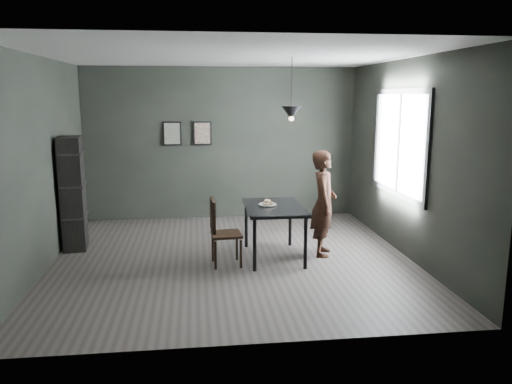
{
  "coord_description": "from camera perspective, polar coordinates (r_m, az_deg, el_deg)",
  "views": [
    {
      "loc": [
        -0.48,
        -6.78,
        2.29
      ],
      "look_at": [
        0.35,
        0.05,
        0.95
      ],
      "focal_mm": 35.0,
      "sensor_mm": 36.0,
      "label": 1
    }
  ],
  "objects": [
    {
      "name": "framed_print_left",
      "position": [
        9.28,
        -9.57,
        6.61
      ],
      "size": [
        0.34,
        0.04,
        0.44
      ],
      "color": "black",
      "rests_on": "ground"
    },
    {
      "name": "shelf_unit",
      "position": [
        7.94,
        -20.21,
        -0.15
      ],
      "size": [
        0.39,
        0.6,
        1.69
      ],
      "primitive_type": "cube",
      "rotation": [
        0.0,
        0.0,
        0.12
      ],
      "color": "black",
      "rests_on": "ground"
    },
    {
      "name": "framed_print_right",
      "position": [
        9.27,
        -6.15,
        6.69
      ],
      "size": [
        0.34,
        0.04,
        0.44
      ],
      "color": "black",
      "rests_on": "ground"
    },
    {
      "name": "window_assembly",
      "position": [
        7.61,
        16.01,
        5.4
      ],
      "size": [
        0.04,
        1.96,
        1.56
      ],
      "color": "white",
      "rests_on": "ground"
    },
    {
      "name": "back_wall",
      "position": [
        9.33,
        -3.97,
        5.52
      ],
      "size": [
        5.0,
        0.1,
        2.8
      ],
      "primitive_type": "cube",
      "color": "black",
      "rests_on": "ground"
    },
    {
      "name": "ground",
      "position": [
        7.17,
        -2.75,
        -7.62
      ],
      "size": [
        5.0,
        5.0,
        0.0
      ],
      "primitive_type": "plane",
      "color": "#342F2C",
      "rests_on": "ground"
    },
    {
      "name": "pendant_lamp",
      "position": [
        7.01,
        4.06,
        9.04
      ],
      "size": [
        0.28,
        0.28,
        0.86
      ],
      "color": "black",
      "rests_on": "ground"
    },
    {
      "name": "wood_chair",
      "position": [
        6.77,
        -4.11,
        -4.11
      ],
      "size": [
        0.43,
        0.43,
        0.92
      ],
      "rotation": [
        0.0,
        0.0,
        0.07
      ],
      "color": "black",
      "rests_on": "ground"
    },
    {
      "name": "woman",
      "position": [
        7.22,
        7.74,
        -1.28
      ],
      "size": [
        0.5,
        0.63,
        1.53
      ],
      "primitive_type": "imported",
      "rotation": [
        0.0,
        0.0,
        1.3
      ],
      "color": "black",
      "rests_on": "ground"
    },
    {
      "name": "ceiling",
      "position": [
        6.81,
        -2.98,
        15.31
      ],
      "size": [
        5.0,
        5.0,
        0.02
      ],
      "color": "silver",
      "rests_on": "ground"
    },
    {
      "name": "donut_pile",
      "position": [
        7.08,
        1.33,
        -1.23
      ],
      "size": [
        0.17,
        0.17,
        0.08
      ],
      "rotation": [
        0.0,
        0.0,
        -0.13
      ],
      "color": "beige",
      "rests_on": "white_plate"
    },
    {
      "name": "white_plate",
      "position": [
        7.08,
        1.33,
        -1.48
      ],
      "size": [
        0.23,
        0.23,
        0.01
      ],
      "primitive_type": "cylinder",
      "color": "white",
      "rests_on": "cafe_table"
    },
    {
      "name": "cafe_table",
      "position": [
        7.05,
        2.07,
        -2.25
      ],
      "size": [
        0.8,
        1.2,
        0.75
      ],
      "color": "black",
      "rests_on": "ground"
    }
  ]
}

